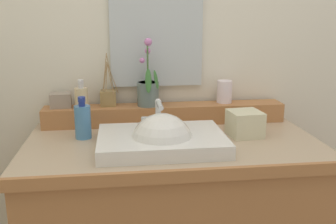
# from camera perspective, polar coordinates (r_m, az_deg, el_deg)

# --- Properties ---
(wall_back) EXTENTS (3.05, 0.20, 2.65)m
(wall_back) POSITION_cam_1_polar(r_m,az_deg,el_deg) (1.93, -1.09, 13.80)
(wall_back) COLOR silver
(wall_back) RESTS_ON ground
(back_ledge) EXTENTS (1.12, 0.12, 0.09)m
(back_ledge) POSITION_cam_1_polar(r_m,az_deg,el_deg) (1.81, -0.41, -0.29)
(back_ledge) COLOR #AC6F40
(back_ledge) RESTS_ON vanity_cabinet
(sink_basin) EXTENTS (0.49, 0.35, 0.27)m
(sink_basin) POSITION_cam_1_polar(r_m,az_deg,el_deg) (1.48, -0.92, -4.60)
(sink_basin) COLOR white
(sink_basin) RESTS_ON vanity_cabinet
(potted_plant) EXTENTS (0.10, 0.12, 0.31)m
(potted_plant) POSITION_cam_1_polar(r_m,az_deg,el_deg) (1.77, -2.96, 3.30)
(potted_plant) COLOR slate
(potted_plant) RESTS_ON back_ledge
(soap_dispenser) EXTENTS (0.06, 0.06, 0.13)m
(soap_dispenser) POSITION_cam_1_polar(r_m,az_deg,el_deg) (1.76, -12.69, 2.14)
(soap_dispenser) COLOR beige
(soap_dispenser) RESTS_ON back_ledge
(tumbler_cup) EXTENTS (0.07, 0.07, 0.11)m
(tumbler_cup) POSITION_cam_1_polar(r_m,az_deg,el_deg) (1.86, 8.36, 3.00)
(tumbler_cup) COLOR white
(tumbler_cup) RESTS_ON back_ledge
(reed_diffuser) EXTENTS (0.08, 0.11, 0.24)m
(reed_diffuser) POSITION_cam_1_polar(r_m,az_deg,el_deg) (1.80, -8.84, 2.15)
(reed_diffuser) COLOR olive
(reed_diffuser) RESTS_ON back_ledge
(trinket_box) EXTENTS (0.10, 0.08, 0.07)m
(trinket_box) POSITION_cam_1_polar(r_m,az_deg,el_deg) (1.82, -15.60, 1.69)
(trinket_box) COLOR gray
(trinket_box) RESTS_ON back_ledge
(lotion_bottle) EXTENTS (0.07, 0.07, 0.18)m
(lotion_bottle) POSITION_cam_1_polar(r_m,az_deg,el_deg) (1.62, -12.50, -1.30)
(lotion_bottle) COLOR teal
(lotion_bottle) RESTS_ON vanity_cabinet
(tissue_box) EXTENTS (0.14, 0.14, 0.11)m
(tissue_box) POSITION_cam_1_polar(r_m,az_deg,el_deg) (1.65, 11.30, -1.67)
(tissue_box) COLOR beige
(tissue_box) RESTS_ON vanity_cabinet
(mirror) EXTENTS (0.43, 0.02, 0.52)m
(mirror) POSITION_cam_1_polar(r_m,az_deg,el_deg) (1.82, -1.73, 12.06)
(mirror) COLOR silver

